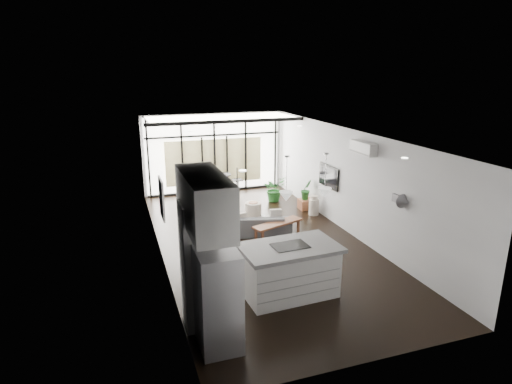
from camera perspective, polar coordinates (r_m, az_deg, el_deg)
floor at (r=11.14m, az=0.50°, el=-6.59°), size 5.00×10.00×0.00m
ceiling at (r=10.38m, az=0.53°, el=7.79°), size 5.00×10.00×0.00m
wall_left at (r=10.17m, az=-12.92°, el=-0.90°), size 0.02×10.00×2.80m
wall_right at (r=11.71m, az=12.15°, el=1.41°), size 0.02×10.00×2.80m
wall_back at (r=15.36m, az=-5.63°, el=5.21°), size 5.00×0.02×2.80m
wall_front at (r=6.48m, az=15.45°, el=-11.26°), size 5.00×0.02×2.80m
glazing at (r=15.25m, az=-5.53°, el=5.13°), size 5.00×0.20×2.80m
skylight at (r=14.19m, az=-4.85°, el=9.91°), size 4.70×1.90×0.06m
neighbour_building at (r=15.37m, az=-5.56°, el=4.08°), size 3.50×0.02×1.60m
island at (r=8.52m, az=4.47°, el=-10.37°), size 1.95×1.22×1.03m
cooktop at (r=8.30m, az=4.55°, el=-7.15°), size 0.71×0.49×0.01m
fridge at (r=6.95m, az=-5.10°, el=-14.07°), size 0.64×0.80×1.66m
appliance_column at (r=7.39m, az=-7.55°, el=-9.67°), size 0.58×0.60×2.23m
upper_cabinets at (r=6.63m, az=-6.89°, el=-1.26°), size 0.62×1.75×0.86m
pendant_left at (r=7.99m, az=4.05°, el=-0.58°), size 0.26×0.26×0.18m
pendant_right at (r=8.32m, az=9.14°, el=-0.07°), size 0.26×0.26×0.18m
sofa at (r=11.51m, az=0.16°, el=-3.93°), size 1.90×0.96×0.71m
console_bench at (r=11.21m, az=2.89°, el=-5.20°), size 1.48×0.82×0.46m
pouf at (r=12.96m, az=-0.38°, el=-2.30°), size 0.61×0.61×0.40m
crate at (r=13.65m, az=6.66°, el=-1.63°), size 0.44×0.44×0.32m
plant_tall at (r=14.35m, az=2.45°, el=0.08°), size 1.03×1.07×0.66m
plant_crate at (r=13.56m, az=6.70°, el=-0.41°), size 0.50×0.72×0.29m
milk_can at (r=13.12m, az=7.73°, el=-1.75°), size 0.34×0.34×0.61m
bistro_set at (r=15.19m, az=-4.46°, el=1.08°), size 1.54×0.72×0.72m
tv at (r=12.56m, az=9.67°, el=2.08°), size 0.05×1.10×0.65m
ac_unit at (r=10.76m, az=14.09°, el=5.72°), size 0.22×0.90×0.30m
framed_art at (r=9.65m, az=-12.48°, el=-0.87°), size 0.04×0.70×0.90m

